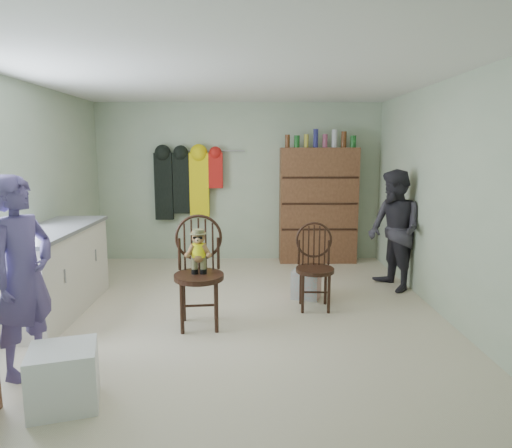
{
  "coord_description": "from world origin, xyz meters",
  "views": [
    {
      "loc": [
        0.2,
        -4.82,
        1.77
      ],
      "look_at": [
        0.25,
        0.2,
        0.95
      ],
      "focal_mm": 32.0,
      "sensor_mm": 36.0,
      "label": 1
    }
  ],
  "objects_px": {
    "chair_front": "(199,263)",
    "dresser": "(318,205)",
    "counter": "(54,271)",
    "chair_far": "(314,263)"
  },
  "relations": [
    {
      "from": "chair_front",
      "to": "dresser",
      "type": "height_order",
      "value": "dresser"
    },
    {
      "from": "counter",
      "to": "chair_far",
      "type": "height_order",
      "value": "chair_far"
    },
    {
      "from": "counter",
      "to": "chair_far",
      "type": "bearing_deg",
      "value": 3.0
    },
    {
      "from": "chair_front",
      "to": "chair_far",
      "type": "distance_m",
      "value": 1.35
    },
    {
      "from": "chair_far",
      "to": "dresser",
      "type": "distance_m",
      "value": 2.21
    },
    {
      "from": "chair_far",
      "to": "chair_front",
      "type": "bearing_deg",
      "value": -155.33
    },
    {
      "from": "counter",
      "to": "chair_front",
      "type": "distance_m",
      "value": 1.67
    },
    {
      "from": "counter",
      "to": "dresser",
      "type": "height_order",
      "value": "dresser"
    },
    {
      "from": "chair_front",
      "to": "dresser",
      "type": "distance_m",
      "value": 3.11
    },
    {
      "from": "counter",
      "to": "chair_front",
      "type": "xyz_separation_m",
      "value": [
        1.62,
        -0.37,
        0.18
      ]
    }
  ]
}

